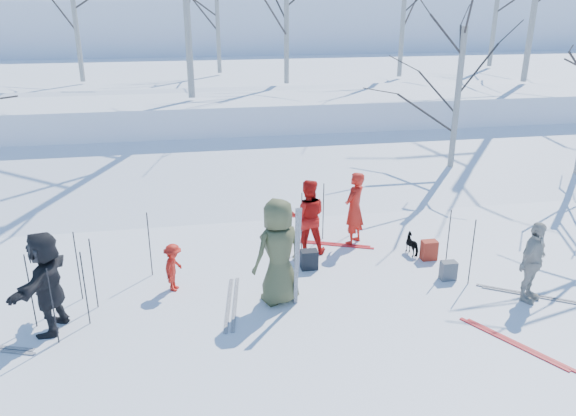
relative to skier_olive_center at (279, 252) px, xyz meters
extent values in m
plane|color=white|center=(0.40, -0.20, -0.98)|extent=(120.00, 120.00, 0.00)
cube|color=white|center=(0.40, 6.80, -0.83)|extent=(70.00, 9.49, 4.12)
cube|color=white|center=(0.40, 16.80, 0.02)|extent=(70.00, 18.00, 2.20)
cube|color=white|center=(0.40, 37.80, 1.02)|extent=(90.00, 30.00, 6.00)
imported|color=#484D2E|center=(0.00, 0.00, 0.00)|extent=(1.13, 0.96, 1.96)
imported|color=red|center=(2.06, 2.24, -0.15)|extent=(0.71, 0.70, 1.66)
imported|color=red|center=(0.95, 1.96, -0.16)|extent=(0.88, 0.74, 1.64)
imported|color=red|center=(-1.88, 0.75, -0.51)|extent=(0.54, 0.69, 0.94)
imported|color=beige|center=(4.49, -0.76, -0.22)|extent=(0.95, 0.80, 1.53)
imported|color=black|center=(-3.86, -0.26, -0.10)|extent=(0.91, 1.71, 1.76)
imported|color=black|center=(3.17, 1.46, -0.76)|extent=(0.34, 0.56, 0.44)
cube|color=silver|center=(0.28, -0.21, -0.03)|extent=(0.07, 0.16, 1.90)
cube|color=silver|center=(0.30, -0.18, -0.03)|extent=(0.12, 0.23, 1.89)
cylinder|color=black|center=(-2.33, 1.43, -0.31)|extent=(0.02, 0.02, 1.34)
cylinder|color=black|center=(0.83, 2.05, -0.31)|extent=(0.02, 0.02, 1.34)
cylinder|color=black|center=(1.44, 2.57, -0.31)|extent=(0.02, 0.02, 1.34)
cylinder|color=black|center=(-4.17, -0.13, -0.31)|extent=(0.02, 0.02, 1.34)
cylinder|color=black|center=(3.49, 0.54, -0.31)|extent=(0.02, 0.02, 1.34)
cylinder|color=black|center=(-3.30, -0.20, -0.31)|extent=(0.02, 0.02, 1.34)
cylinder|color=black|center=(3.72, -0.02, -0.31)|extent=(0.02, 0.02, 1.34)
cylinder|color=black|center=(-3.56, 0.69, -0.31)|extent=(0.02, 0.02, 1.34)
cylinder|color=black|center=(-3.71, -0.69, -0.31)|extent=(0.02, 0.02, 1.34)
cylinder|color=black|center=(-3.24, 0.34, -0.31)|extent=(0.02, 0.02, 1.34)
cube|color=#A12918|center=(3.40, 1.14, -0.77)|extent=(0.32, 0.22, 0.42)
cube|color=#505357|center=(3.40, 0.23, -0.79)|extent=(0.30, 0.20, 0.38)
cube|color=black|center=(0.82, 1.16, -0.78)|extent=(0.34, 0.24, 0.40)
camera|label=1|loc=(-1.42, -8.90, 4.26)|focal=35.00mm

